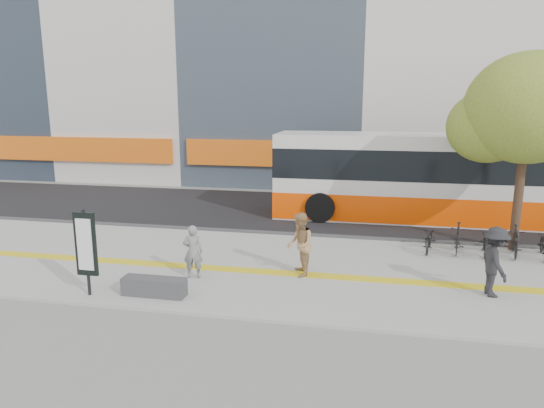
% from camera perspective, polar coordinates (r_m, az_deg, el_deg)
% --- Properties ---
extents(ground, '(120.00, 120.00, 0.00)m').
position_cam_1_polar(ground, '(13.10, -0.65, -9.75)').
color(ground, slate).
rests_on(ground, ground).
extents(sidewalk, '(40.00, 7.00, 0.08)m').
position_cam_1_polar(sidewalk, '(14.46, 0.61, -7.43)').
color(sidewalk, gray).
rests_on(sidewalk, ground).
extents(tactile_strip, '(40.00, 0.45, 0.01)m').
position_cam_1_polar(tactile_strip, '(13.98, 0.22, -7.93)').
color(tactile_strip, gold).
rests_on(tactile_strip, sidewalk).
extents(street, '(40.00, 8.00, 0.06)m').
position_cam_1_polar(street, '(21.59, 4.40, -0.89)').
color(street, black).
rests_on(street, ground).
extents(curb, '(40.00, 0.25, 0.14)m').
position_cam_1_polar(curb, '(17.74, 2.77, -3.62)').
color(curb, '#3A3A3C').
rests_on(curb, ground).
extents(bench, '(1.60, 0.45, 0.45)m').
position_cam_1_polar(bench, '(12.72, -13.52, -9.31)').
color(bench, '#3A3A3C').
rests_on(bench, sidewalk).
extents(signboard, '(0.55, 0.10, 2.20)m').
position_cam_1_polar(signboard, '(12.88, -20.82, -4.52)').
color(signboard, black).
rests_on(signboard, sidewalk).
extents(street_tree, '(4.40, 3.80, 6.31)m').
position_cam_1_polar(street_tree, '(17.33, 27.37, 9.58)').
color(street_tree, '#342217').
rests_on(street_tree, sidewalk).
extents(bus, '(12.91, 3.06, 3.44)m').
position_cam_1_polar(bus, '(20.79, 18.54, 2.63)').
color(bus, silver).
rests_on(bus, street).
extents(bicycle_row, '(4.24, 1.67, 0.93)m').
position_cam_1_polar(bicycle_row, '(16.86, 23.60, -3.92)').
color(bicycle_row, black).
rests_on(bicycle_row, sidewalk).
extents(seated_woman, '(0.60, 0.46, 1.47)m').
position_cam_1_polar(seated_woman, '(13.57, -9.17, -5.46)').
color(seated_woman, black).
rests_on(seated_woman, sidewalk).
extents(pedestrian_tan, '(0.88, 1.01, 1.77)m').
position_cam_1_polar(pedestrian_tan, '(13.54, 3.26, -4.71)').
color(pedestrian_tan, '#A78051').
rests_on(pedestrian_tan, sidewalk).
extents(pedestrian_dark, '(0.83, 1.23, 1.76)m').
position_cam_1_polar(pedestrian_dark, '(13.32, 24.46, -6.13)').
color(pedestrian_dark, black).
rests_on(pedestrian_dark, sidewalk).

